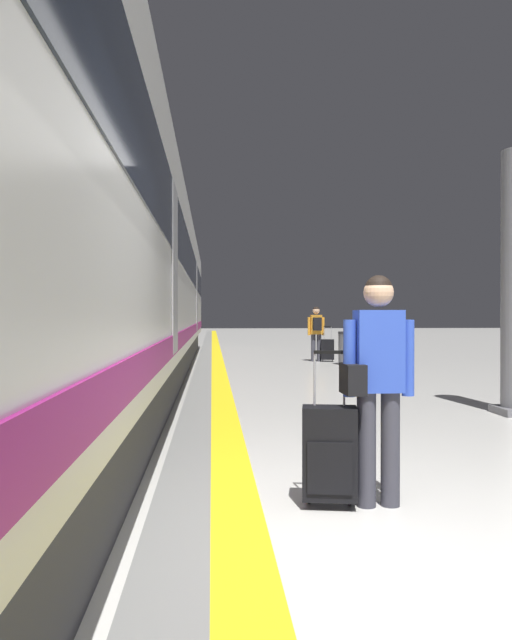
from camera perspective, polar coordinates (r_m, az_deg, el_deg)
The scene contains 9 objects.
ground_plane at distance 3.82m, azimuth 11.51°, elevation -20.25°, with size 120.00×120.00×0.00m, color silver.
safety_line_strip at distance 13.51m, azimuth -3.48°, elevation -5.29°, with size 0.36×80.00×0.01m, color yellow.
tactile_edge_band at distance 13.51m, azimuth -4.82°, elevation -5.29°, with size 0.59×80.00×0.01m, color slate.
high_speed_train at distance 12.22m, azimuth -13.24°, elevation 5.83°, with size 2.94×30.81×4.97m.
traveller_foreground at distance 4.33m, azimuth 11.36°, elevation -4.92°, with size 0.52×0.28×1.63m.
rolling_suitcase_foreground at distance 4.34m, azimuth 6.99°, elevation -12.40°, with size 0.41×0.29×1.10m.
passenger_near at distance 17.70m, azimuth 5.74°, elevation -0.85°, with size 0.50×0.32×1.61m.
suitcase_near at distance 17.70m, azimuth 6.81°, elevation -2.79°, with size 0.41×0.30×1.04m.
waste_bin at distance 16.62m, azimuth 8.58°, elevation -2.65°, with size 0.46×0.46×0.91m.
Camera 1 is at (-0.97, -3.44, 1.35)m, focal length 33.72 mm.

